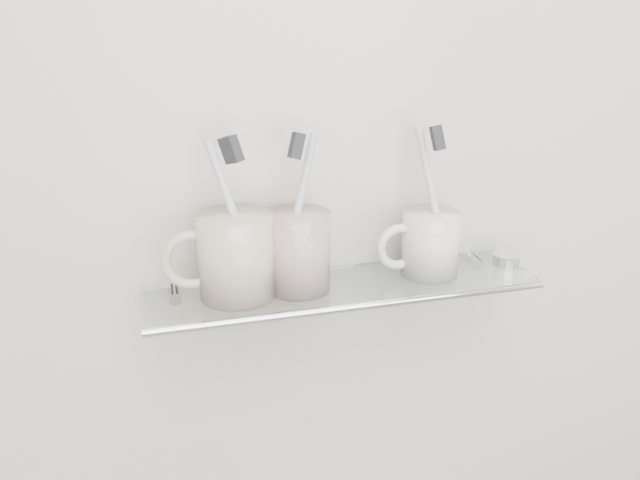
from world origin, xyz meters
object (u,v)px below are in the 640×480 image
object	(u,v)px
mug_center	(298,251)
mug_right	(430,244)
shelf_glass	(344,287)
mug_left	(237,256)

from	to	relation	value
mug_center	mug_right	bearing A→B (deg)	2.81
shelf_glass	mug_center	size ratio (longest dim) A/B	5.04
mug_left	mug_right	world-z (taller)	mug_left
mug_center	mug_right	world-z (taller)	mug_center
shelf_glass	mug_left	distance (m)	0.15
mug_right	mug_left	bearing A→B (deg)	-179.84
shelf_glass	mug_right	xyz separation A→B (m)	(0.12, 0.00, 0.05)
shelf_glass	mug_center	xyz separation A→B (m)	(-0.06, 0.00, 0.05)
mug_left	shelf_glass	bearing A→B (deg)	-14.14
shelf_glass	mug_center	distance (m)	0.08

